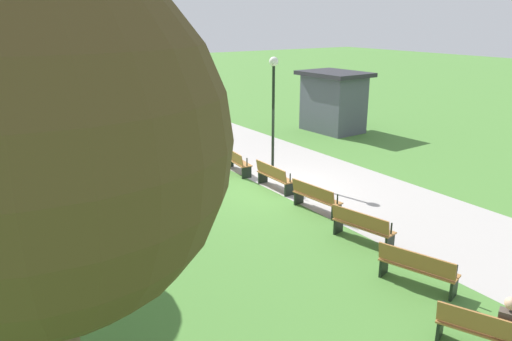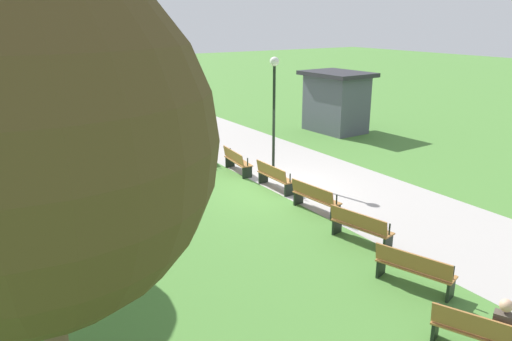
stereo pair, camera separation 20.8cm
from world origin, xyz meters
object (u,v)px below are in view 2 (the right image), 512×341
Objects in this scene: bench_6 at (360,226)px; kiosk at (336,101)px; bench_8 at (483,334)px; tree_1 at (28,144)px; bench_5 at (315,197)px; bench_7 at (414,269)px; bench_3 at (237,161)px; bench_4 at (274,176)px; bench_1 at (166,140)px; lamp_post at (274,96)px; person_seated at (503,327)px; bench_2 at (201,149)px; bench_0 at (131,132)px.

kiosk reaches higher than bench_6.
tree_1 is (-1.29, -6.43, 3.94)m from bench_8.
bench_5 is 6.93m from bench_8.
bench_5 and bench_6 have the same top height.
bench_7 is (2.24, -0.60, 0.00)m from bench_6.
tree_1 reaches higher than bench_3.
bench_4 is 0.96× the size of bench_7.
bench_3 is 2.32m from bench_4.
kiosk is (1.15, 8.78, 1.08)m from bench_1.
bench_7 is (9.16, -0.96, 0.00)m from bench_3.
lamp_post is at bearing 134.29° from tree_1.
person_seated is 0.28× the size of lamp_post.
bench_2 and bench_4 have the same top height.
bench_7 is (6.84, -1.08, 0.00)m from bench_4.
bench_7 is at bearing 0.04° from bench_3.
bench_4 is (4.60, 0.48, 0.00)m from bench_2.
kiosk reaches higher than bench_7.
bench_3 and bench_8 have the same top height.
bench_0 and bench_3 have the same top height.
bench_1 is 6.48m from lamp_post.
bench_3 is 0.50× the size of kiosk.
bench_2 is at bearing 147.47° from tree_1.
bench_4 is at bearing -56.13° from kiosk.
bench_0 is at bearing 155.94° from bench_8.
tree_1 reaches higher than bench_2.
bench_2 is 11.46m from bench_7.
bench_4 is 0.97× the size of bench_8.
bench_1 is 0.40× the size of lamp_post.
bench_7 is at bearing 141.89° from person_seated.
bench_8 is (18.01, 0.00, 0.00)m from bench_0.
lamp_post is at bearing 31.71° from bench_2.
person_seated reaches higher than bench_2.
bench_5 is 10.60m from tree_1.
bench_1 is 15.87m from bench_8.
bench_7 is (11.45, -0.60, 0.00)m from bench_2.
kiosk is (3.31, 9.60, 1.08)m from bench_0.
kiosk is at bearing 126.51° from bench_4.
kiosk is (-14.89, 9.36, 0.91)m from person_seated.
bench_5 is (4.63, 0.00, 0.00)m from bench_3.
bench_0 is 18.20m from person_seated.
bench_8 is at bearing 6.05° from bench_2.
bench_7 is at bearing -37.62° from kiosk.
bench_4 is at bearing 152.98° from bench_7.
lamp_post is (-8.00, 1.83, 2.50)m from bench_7.
bench_1 is 1.00× the size of bench_6.
bench_4 and bench_5 have the same top height.
tree_1 is at bearing -80.42° from bench_6.
bench_8 is (15.85, -0.83, 0.00)m from bench_1.
bench_5 is 7.05m from person_seated.
bench_7 is at bearing -17.98° from bench_5.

